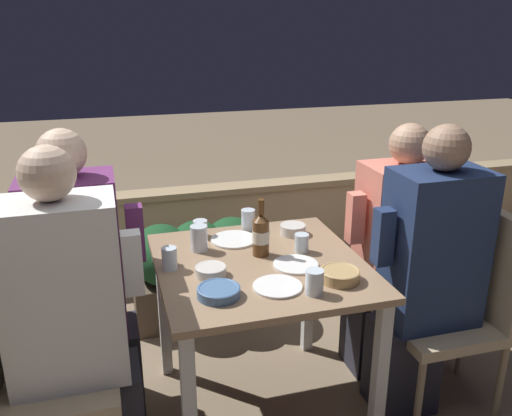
# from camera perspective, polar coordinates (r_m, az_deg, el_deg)

# --- Properties ---
(ground_plane) EXTENTS (16.00, 16.00, 0.00)m
(ground_plane) POSITION_cam_1_polar(r_m,az_deg,el_deg) (2.68, 0.41, -20.22)
(ground_plane) COLOR #847056
(parapet_wall) EXTENTS (9.00, 0.18, 0.59)m
(parapet_wall) POSITION_cam_1_polar(r_m,az_deg,el_deg) (3.85, -6.13, -2.08)
(parapet_wall) COLOR tan
(parapet_wall) RESTS_ON ground_plane
(dining_table) EXTENTS (0.86, 0.87, 0.74)m
(dining_table) POSITION_cam_1_polar(r_m,az_deg,el_deg) (2.32, 0.45, -8.08)
(dining_table) COLOR #937556
(dining_table) RESTS_ON ground_plane
(planter_hedge) EXTENTS (0.77, 0.47, 0.59)m
(planter_hedge) POSITION_cam_1_polar(r_m,az_deg,el_deg) (3.22, -6.02, -5.95)
(planter_hedge) COLOR brown
(planter_hedge) RESTS_ON ground_plane
(chair_left_near) EXTENTS (0.47, 0.47, 0.93)m
(chair_left_near) POSITION_cam_1_polar(r_m,az_deg,el_deg) (2.21, -23.69, -14.26)
(chair_left_near) COLOR tan
(chair_left_near) RESTS_ON ground_plane
(person_white_polo) EXTENTS (0.49, 0.26, 1.32)m
(person_white_polo) POSITION_cam_1_polar(r_m,az_deg,el_deg) (2.13, -18.49, -11.21)
(person_white_polo) COLOR #282833
(person_white_polo) RESTS_ON ground_plane
(chair_left_far) EXTENTS (0.47, 0.47, 0.93)m
(chair_left_far) POSITION_cam_1_polar(r_m,az_deg,el_deg) (2.46, -22.20, -10.46)
(chair_left_far) COLOR tan
(chair_left_far) RESTS_ON ground_plane
(person_purple_stripe) EXTENTS (0.47, 0.26, 1.32)m
(person_purple_stripe) POSITION_cam_1_polar(r_m,az_deg,el_deg) (2.38, -17.57, -7.54)
(person_purple_stripe) COLOR #282833
(person_purple_stripe) RESTS_ON ground_plane
(chair_right_near) EXTENTS (0.47, 0.47, 0.93)m
(chair_right_near) POSITION_cam_1_polar(r_m,az_deg,el_deg) (2.63, 21.00, -8.31)
(chair_right_near) COLOR tan
(chair_right_near) RESTS_ON ground_plane
(person_navy_jumper) EXTENTS (0.48, 0.26, 1.31)m
(person_navy_jumper) POSITION_cam_1_polar(r_m,az_deg,el_deg) (2.46, 17.40, -6.71)
(person_navy_jumper) COLOR #282833
(person_navy_jumper) RESTS_ON ground_plane
(chair_right_far) EXTENTS (0.47, 0.47, 0.93)m
(chair_right_far) POSITION_cam_1_polar(r_m,az_deg,el_deg) (2.87, 17.81, -5.48)
(chair_right_far) COLOR tan
(chair_right_far) RESTS_ON ground_plane
(person_coral_top) EXTENTS (0.48, 0.26, 1.26)m
(person_coral_top) POSITION_cam_1_polar(r_m,az_deg,el_deg) (2.73, 14.31, -4.41)
(person_coral_top) COLOR #282833
(person_coral_top) RESTS_ON ground_plane
(beer_bottle) EXTENTS (0.07, 0.07, 0.25)m
(beer_bottle) POSITION_cam_1_polar(r_m,az_deg,el_deg) (2.31, 0.51, -2.76)
(beer_bottle) COLOR brown
(beer_bottle) RESTS_ON dining_table
(plate_0) EXTENTS (0.19, 0.19, 0.01)m
(plate_0) POSITION_cam_1_polar(r_m,az_deg,el_deg) (2.08, 2.17, -8.27)
(plate_0) COLOR white
(plate_0) RESTS_ON dining_table
(plate_1) EXTENTS (0.19, 0.19, 0.01)m
(plate_1) POSITION_cam_1_polar(r_m,az_deg,el_deg) (2.25, 4.20, -5.97)
(plate_1) COLOR white
(plate_1) RESTS_ON dining_table
(plate_2) EXTENTS (0.21, 0.21, 0.01)m
(plate_2) POSITION_cam_1_polar(r_m,az_deg,el_deg) (2.49, -2.37, -3.34)
(plate_2) COLOR white
(plate_2) RESTS_ON dining_table
(bowl_0) EXTENTS (0.12, 0.12, 0.05)m
(bowl_0) POSITION_cam_1_polar(r_m,az_deg,el_deg) (2.56, 3.91, -2.20)
(bowl_0) COLOR beige
(bowl_0) RESTS_ON dining_table
(bowl_1) EXTENTS (0.16, 0.16, 0.05)m
(bowl_1) POSITION_cam_1_polar(r_m,az_deg,el_deg) (2.14, 8.83, -6.93)
(bowl_1) COLOR tan
(bowl_1) RESTS_ON dining_table
(bowl_2) EXTENTS (0.16, 0.16, 0.04)m
(bowl_2) POSITION_cam_1_polar(r_m,az_deg,el_deg) (2.01, -3.95, -8.73)
(bowl_2) COLOR #4C709E
(bowl_2) RESTS_ON dining_table
(bowl_3) EXTENTS (0.12, 0.12, 0.04)m
(bowl_3) POSITION_cam_1_polar(r_m,az_deg,el_deg) (2.17, -4.79, -6.56)
(bowl_3) COLOR beige
(bowl_3) RESTS_ON dining_table
(glass_cup_0) EXTENTS (0.07, 0.07, 0.10)m
(glass_cup_0) POSITION_cam_1_polar(r_m,az_deg,el_deg) (2.03, 6.18, -7.76)
(glass_cup_0) COLOR silver
(glass_cup_0) RESTS_ON dining_table
(glass_cup_1) EXTENTS (0.07, 0.07, 0.10)m
(glass_cup_1) POSITION_cam_1_polar(r_m,az_deg,el_deg) (2.60, -0.84, -1.23)
(glass_cup_1) COLOR silver
(glass_cup_1) RESTS_ON dining_table
(glass_cup_2) EXTENTS (0.07, 0.07, 0.11)m
(glass_cup_2) POSITION_cam_1_polar(r_m,az_deg,el_deg) (2.38, -6.02, -3.18)
(glass_cup_2) COLOR silver
(glass_cup_2) RESTS_ON dining_table
(glass_cup_3) EXTENTS (0.06, 0.06, 0.08)m
(glass_cup_3) POSITION_cam_1_polar(r_m,az_deg,el_deg) (2.37, 4.82, -3.69)
(glass_cup_3) COLOR silver
(glass_cup_3) RESTS_ON dining_table
(glass_cup_4) EXTENTS (0.07, 0.07, 0.08)m
(glass_cup_4) POSITION_cam_1_polar(r_m,az_deg,el_deg) (2.53, -5.88, -2.16)
(glass_cup_4) COLOR silver
(glass_cup_4) RESTS_ON dining_table
(glass_cup_5) EXTENTS (0.06, 0.06, 0.09)m
(glass_cup_5) POSITION_cam_1_polar(r_m,az_deg,el_deg) (2.23, -9.08, -5.27)
(glass_cup_5) COLOR silver
(glass_cup_5) RESTS_ON dining_table
(potted_plant) EXTENTS (0.40, 0.40, 0.69)m
(potted_plant) POSITION_cam_1_polar(r_m,az_deg,el_deg) (3.15, -24.93, -6.62)
(potted_plant) COLOR #B2A899
(potted_plant) RESTS_ON ground_plane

